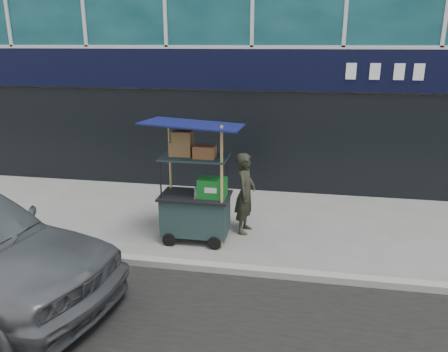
# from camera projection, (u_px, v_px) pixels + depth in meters

# --- Properties ---
(ground) EXTENTS (80.00, 80.00, 0.00)m
(ground) POSITION_uv_depth(u_px,v_px,m) (220.00, 265.00, 7.17)
(ground) COLOR slate
(ground) RESTS_ON ground
(curb) EXTENTS (80.00, 0.18, 0.12)m
(curb) POSITION_uv_depth(u_px,v_px,m) (218.00, 268.00, 6.97)
(curb) COLOR gray
(curb) RESTS_ON ground
(vendor_cart) EXTENTS (1.68, 1.19, 2.26)m
(vendor_cart) POSITION_uv_depth(u_px,v_px,m) (196.00, 199.00, 7.88)
(vendor_cart) COLOR #1B2D2E
(vendor_cart) RESTS_ON ground
(vendor_man) EXTENTS (0.44, 0.61, 1.56)m
(vendor_man) POSITION_uv_depth(u_px,v_px,m) (245.00, 193.00, 8.23)
(vendor_man) COLOR #282A1E
(vendor_man) RESTS_ON ground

